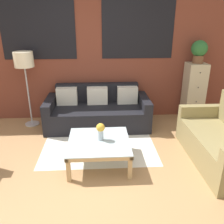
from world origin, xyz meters
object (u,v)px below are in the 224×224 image
object	(u,v)px
couch_dark	(98,112)
flower_vase	(101,130)
drawer_cabinet	(194,92)
coffee_table	(99,144)
floor_lamp	(24,63)
potted_plant	(199,50)

from	to	relation	value
couch_dark	flower_vase	bearing A→B (deg)	-88.29
drawer_cabinet	flower_vase	xyz separation A→B (m)	(-1.94, -1.53, -0.07)
couch_dark	coffee_table	world-z (taller)	couch_dark
floor_lamp	flower_vase	xyz separation A→B (m)	(1.37, -1.43, -0.71)
drawer_cabinet	couch_dark	bearing A→B (deg)	-173.67
drawer_cabinet	potted_plant	world-z (taller)	potted_plant
floor_lamp	potted_plant	xyz separation A→B (m)	(3.31, 0.11, 0.19)
coffee_table	drawer_cabinet	bearing A→B (deg)	38.39
flower_vase	drawer_cabinet	bearing A→B (deg)	38.31
flower_vase	floor_lamp	bearing A→B (deg)	133.83
coffee_table	floor_lamp	world-z (taller)	floor_lamp
couch_dark	drawer_cabinet	distance (m)	2.02
flower_vase	potted_plant	bearing A→B (deg)	38.32
couch_dark	drawer_cabinet	bearing A→B (deg)	6.33
potted_plant	coffee_table	bearing A→B (deg)	-141.61
coffee_table	drawer_cabinet	size ratio (longest dim) A/B	0.75
floor_lamp	drawer_cabinet	distance (m)	3.38
coffee_table	potted_plant	xyz separation A→B (m)	(1.97, 1.56, 1.11)
drawer_cabinet	flower_vase	world-z (taller)	drawer_cabinet
floor_lamp	potted_plant	bearing A→B (deg)	1.86
floor_lamp	potted_plant	distance (m)	3.32
couch_dark	drawer_cabinet	world-z (taller)	drawer_cabinet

